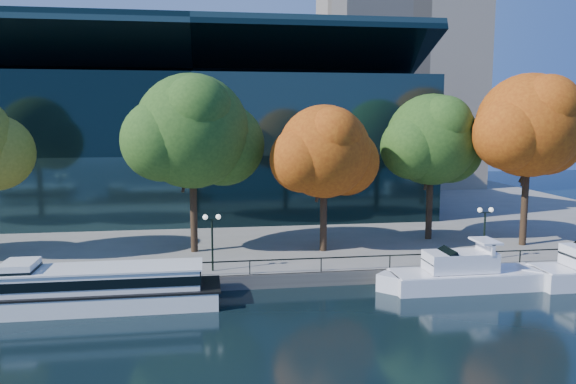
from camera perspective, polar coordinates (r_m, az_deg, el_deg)
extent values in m
plane|color=black|center=(36.26, -3.46, -11.26)|extent=(160.00, 160.00, 0.00)
cube|color=slate|center=(71.63, -6.04, -1.44)|extent=(90.00, 67.00, 1.00)
cube|color=#47443F|center=(39.00, -3.87, -9.12)|extent=(90.00, 0.25, 1.00)
cube|color=black|center=(38.80, -3.91, -6.99)|extent=(88.20, 0.08, 0.08)
cube|color=black|center=(38.93, -3.90, -7.70)|extent=(0.07, 0.07, 0.90)
cube|color=black|center=(66.30, -9.42, 4.30)|extent=(50.00, 24.00, 16.00)
cube|color=black|center=(62.47, -9.67, 12.82)|extent=(50.00, 17.14, 7.86)
cube|color=white|center=(37.18, -18.77, -10.24)|extent=(14.76, 3.59, 1.16)
cube|color=black|center=(37.00, -18.81, -9.35)|extent=(15.06, 3.66, 0.13)
cube|color=white|center=(36.72, -18.04, -8.37)|extent=(11.52, 2.94, 1.27)
cube|color=black|center=(36.71, -18.04, -8.29)|extent=(11.66, 3.01, 0.58)
cube|color=white|center=(36.55, -18.08, -7.34)|extent=(11.81, 3.08, 0.11)
cube|color=white|center=(37.79, -25.56, -7.80)|extent=(1.90, 2.51, 1.90)
cube|color=black|center=(37.74, -25.57, -7.49)|extent=(1.95, 2.58, 0.74)
cube|color=white|center=(40.96, 17.68, -8.51)|extent=(10.51, 3.00, 1.20)
cube|color=white|center=(38.98, 10.65, -9.10)|extent=(2.30, 2.30, 1.20)
cube|color=white|center=(40.80, 17.72, -7.67)|extent=(10.30, 2.94, 0.08)
cube|color=white|center=(40.39, 17.09, -6.73)|extent=(4.73, 2.25, 1.30)
cube|color=black|center=(39.80, 15.31, -6.72)|extent=(2.07, 2.16, 1.64)
cube|color=white|center=(40.97, 19.40, -5.26)|extent=(0.25, 2.34, 0.80)
cube|color=white|center=(40.88, 19.43, -4.71)|extent=(1.40, 2.34, 0.15)
cube|color=white|center=(42.81, 24.02, -8.04)|extent=(2.42, 2.42, 1.31)
cylinder|color=black|center=(45.26, -9.58, -1.22)|extent=(0.56, 0.56, 7.70)
cylinder|color=black|center=(45.09, -9.03, 2.63)|extent=(1.22, 1.84, 3.85)
cylinder|color=black|center=(44.63, -10.18, 2.20)|extent=(1.12, 1.26, 3.44)
sphere|color=#234816|center=(44.75, -9.75, 6.11)|extent=(9.00, 9.00, 9.00)
sphere|color=#234816|center=(46.15, -6.60, 4.81)|extent=(6.75, 6.75, 6.75)
sphere|color=#234816|center=(43.98, -12.69, 5.13)|extent=(6.30, 6.30, 6.30)
sphere|color=#234816|center=(42.93, -9.24, 8.16)|extent=(5.40, 5.40, 5.40)
cylinder|color=black|center=(45.11, 3.63, -1.99)|extent=(0.56, 0.56, 6.42)
cylinder|color=black|center=(45.06, 4.22, 1.23)|extent=(1.07, 1.59, 3.23)
cylinder|color=black|center=(44.41, 3.23, 0.85)|extent=(0.98, 1.11, 2.88)
sphere|color=#8E2E0B|center=(44.56, 3.68, 4.12)|extent=(7.39, 7.39, 7.39)
sphere|color=#8E2E0B|center=(46.17, 5.85, 3.07)|extent=(5.54, 5.54, 5.54)
sphere|color=#8E2E0B|center=(43.52, 1.49, 3.32)|extent=(5.17, 5.17, 5.17)
sphere|color=#8E2E0B|center=(43.14, 4.59, 5.72)|extent=(4.43, 4.43, 4.43)
cylinder|color=black|center=(50.96, 14.18, -0.75)|extent=(0.56, 0.56, 7.02)
cylinder|color=black|center=(51.03, 14.71, 2.36)|extent=(1.14, 1.71, 3.52)
cylinder|color=black|center=(50.24, 13.98, 2.02)|extent=(1.05, 1.18, 3.15)
sphere|color=#234816|center=(50.49, 14.37, 5.17)|extent=(7.92, 7.92, 7.92)
sphere|color=#234816|center=(52.49, 16.03, 4.12)|extent=(5.94, 5.94, 5.94)
sphere|color=#234816|center=(49.04, 12.57, 4.47)|extent=(5.54, 5.54, 5.54)
sphere|color=#234816|center=(49.16, 15.57, 6.69)|extent=(4.75, 4.75, 4.75)
cylinder|color=black|center=(50.98, 22.93, -0.55)|extent=(0.56, 0.56, 8.04)
cylinder|color=black|center=(51.09, 23.48, 3.01)|extent=(1.25, 1.91, 4.01)
cylinder|color=black|center=(50.22, 22.89, 2.64)|extent=(1.15, 1.30, 3.59)
sphere|color=#8E2E0B|center=(50.54, 23.28, 6.24)|extent=(8.54, 8.54, 8.54)
sphere|color=#8E2E0B|center=(52.90, 24.67, 5.04)|extent=(6.40, 6.40, 6.40)
sphere|color=#8E2E0B|center=(48.73, 21.63, 5.54)|extent=(5.97, 5.97, 5.97)
sphere|color=#8E2E0B|center=(49.33, 24.85, 7.87)|extent=(5.12, 5.12, 5.12)
cylinder|color=black|center=(39.71, -7.69, -5.44)|extent=(0.14, 0.14, 3.60)
cube|color=black|center=(39.33, -7.74, -2.81)|extent=(0.90, 0.06, 0.06)
sphere|color=white|center=(39.29, -8.40, -2.54)|extent=(0.36, 0.36, 0.36)
sphere|color=white|center=(39.30, -7.09, -2.51)|extent=(0.36, 0.36, 0.36)
cylinder|color=black|center=(44.78, 19.31, -4.31)|extent=(0.14, 0.14, 3.60)
cube|color=black|center=(44.44, 19.41, -1.98)|extent=(0.90, 0.06, 0.06)
sphere|color=white|center=(44.20, 18.91, -1.74)|extent=(0.36, 0.36, 0.36)
sphere|color=white|center=(44.62, 19.93, -1.70)|extent=(0.36, 0.36, 0.36)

